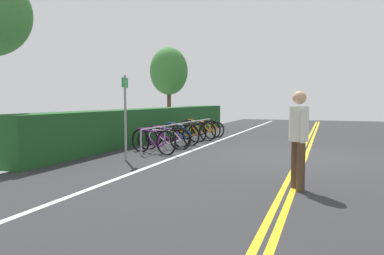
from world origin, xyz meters
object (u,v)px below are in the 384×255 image
at_px(bike_rack, 183,127).
at_px(bicycle_3, 180,134).
at_px(bicycle_0, 153,141).
at_px(bicycle_2, 167,137).
at_px(pedestrian, 299,133).
at_px(tree_mid, 169,71).
at_px(bicycle_4, 184,133).
at_px(bicycle_7, 208,129).
at_px(bicycle_1, 164,139).
at_px(bicycle_6, 200,129).
at_px(bicycle_5, 196,131).
at_px(sign_post_near, 125,109).

xyz_separation_m(bike_rack, bicycle_3, (-0.39, -0.03, -0.20)).
relative_size(bicycle_0, bicycle_2, 0.98).
xyz_separation_m(bike_rack, pedestrian, (-5.57, -4.33, 0.41)).
bearing_deg(pedestrian, tree_mid, 32.37).
bearing_deg(bicycle_4, bicycle_7, -5.04).
distance_m(bicycle_1, bicycle_7, 4.35).
bearing_deg(bicycle_6, bicycle_7, -7.88).
xyz_separation_m(bike_rack, bicycle_1, (-1.79, -0.10, -0.23)).
height_order(bike_rack, bicycle_7, bike_rack).
bearing_deg(tree_mid, bicycle_4, -151.89).
relative_size(bicycle_1, bicycle_6, 0.90).
height_order(bicycle_2, bicycle_4, bicycle_4).
height_order(bicycle_0, bicycle_5, bicycle_5).
height_order(bicycle_0, bicycle_3, bicycle_3).
bearing_deg(bike_rack, bicycle_5, -5.09).
xyz_separation_m(pedestrian, tree_mid, (12.73, 8.07, 2.19)).
xyz_separation_m(bicycle_7, pedestrian, (-8.13, -4.23, 0.64)).
height_order(bike_rack, sign_post_near, sign_post_near).
relative_size(bicycle_1, bicycle_7, 1.03).
relative_size(bike_rack, bicycle_1, 3.81).
height_order(bicycle_2, pedestrian, pedestrian).
xyz_separation_m(bicycle_0, pedestrian, (-2.95, -4.20, 0.61)).
xyz_separation_m(bicycle_5, tree_mid, (6.08, 3.83, 2.80)).
xyz_separation_m(bicycle_3, bicycle_5, (1.47, -0.07, -0.00)).
xyz_separation_m(bicycle_0, bicycle_3, (2.23, 0.10, 0.01)).
bearing_deg(bicycle_6, bicycle_1, -178.43).
relative_size(bicycle_2, bicycle_5, 0.98).
bearing_deg(bicycle_3, bicycle_7, -1.40).
bearing_deg(bicycle_2, bike_rack, -7.29).
height_order(bicycle_3, sign_post_near, sign_post_near).
xyz_separation_m(bicycle_5, pedestrian, (-6.64, -4.24, 0.61)).
relative_size(bicycle_1, sign_post_near, 0.77).
relative_size(bicycle_5, tree_mid, 0.38).
height_order(bike_rack, tree_mid, tree_mid).
relative_size(bicycle_2, bicycle_7, 1.07).
xyz_separation_m(bicycle_7, sign_post_near, (-6.56, 0.04, 0.97)).
bearing_deg(pedestrian, sign_post_near, 69.91).
height_order(bicycle_1, tree_mid, tree_mid).
distance_m(bicycle_6, tree_mid, 7.10).
bearing_deg(bike_rack, tree_mid, 27.56).
relative_size(bicycle_0, bicycle_6, 0.91).
bearing_deg(bicycle_5, pedestrian, -147.49).
distance_m(bike_rack, tree_mid, 8.49).
xyz_separation_m(bicycle_4, bicycle_6, (1.47, -0.09, 0.03)).
relative_size(bicycle_4, bicycle_6, 0.92).
bearing_deg(bike_rack, bicycle_1, -176.85).
distance_m(bicycle_3, bicycle_4, 0.74).
bearing_deg(bicycle_5, bicycle_3, 177.46).
xyz_separation_m(pedestrian, sign_post_near, (1.56, 4.27, 0.33)).
bearing_deg(bicycle_2, bicycle_1, -162.59).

